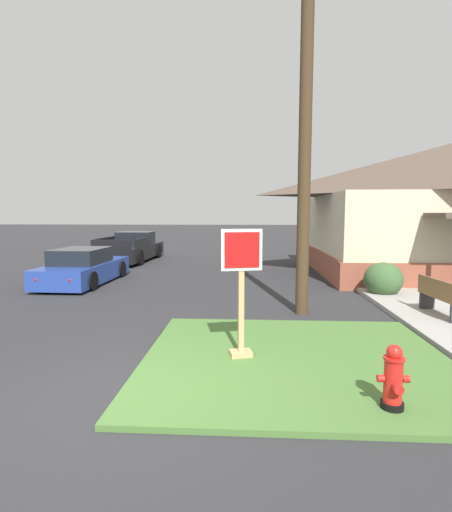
{
  "coord_description": "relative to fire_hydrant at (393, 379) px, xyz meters",
  "views": [
    {
      "loc": [
        1.61,
        -4.88,
        2.46
      ],
      "look_at": [
        1.1,
        3.93,
        1.49
      ],
      "focal_mm": 27.43,
      "sensor_mm": 36.0,
      "label": 1
    }
  ],
  "objects": [
    {
      "name": "manhole_cover",
      "position": [
        -3.22,
        3.07,
        -0.45
      ],
      "size": [
        0.7,
        0.7,
        0.02
      ],
      "primitive_type": "cylinder",
      "color": "black",
      "rests_on": "ground"
    },
    {
      "name": "pickup_truck_black",
      "position": [
        -7.82,
        15.19,
        0.16
      ],
      "size": [
        2.3,
        5.53,
        1.48
      ],
      "color": "black",
      "rests_on": "ground"
    },
    {
      "name": "street_bench",
      "position": [
        2.62,
        4.4,
        0.13
      ],
      "size": [
        0.51,
        1.47,
        0.85
      ],
      "color": "brown",
      "rests_on": "sidewalk_strip"
    },
    {
      "name": "utility_pole",
      "position": [
        -0.46,
        4.84,
        4.2
      ],
      "size": [
        1.57,
        0.3,
        8.98
      ],
      "color": "#42301E",
      "rests_on": "ground"
    },
    {
      "name": "fire_hydrant",
      "position": [
        0.0,
        0.0,
        0.0
      ],
      "size": [
        0.38,
        0.34,
        0.8
      ],
      "color": "black",
      "rests_on": "grass_corner_patch"
    },
    {
      "name": "ground_plane",
      "position": [
        -3.38,
        0.22,
        -0.46
      ],
      "size": [
        160.0,
        160.0,
        0.0
      ],
      "primitive_type": "plane",
      "color": "#2B2B2D"
    },
    {
      "name": "parked_sedan_blue",
      "position": [
        -7.56,
        8.65,
        0.09
      ],
      "size": [
        1.97,
        4.42,
        1.25
      ],
      "color": "#233D93",
      "rests_on": "ground"
    },
    {
      "name": "sidewalk_strip",
      "position": [
        2.75,
        5.4,
        -0.4
      ],
      "size": [
        2.2,
        14.93,
        0.12
      ],
      "primitive_type": "cube",
      "color": "#9E9B93",
      "rests_on": "ground"
    },
    {
      "name": "shrub_by_curb",
      "position": [
        2.22,
        6.99,
        0.05
      ],
      "size": [
        1.11,
        1.11,
        1.02
      ],
      "primitive_type": "ellipsoid",
      "color": "#395930",
      "rests_on": "ground"
    },
    {
      "name": "stop_sign",
      "position": [
        -1.88,
        1.66,
        0.63
      ],
      "size": [
        0.66,
        0.36,
        2.13
      ],
      "color": "tan",
      "rests_on": "grass_corner_patch"
    },
    {
      "name": "grass_corner_patch",
      "position": [
        -0.97,
        1.67,
        -0.42
      ],
      "size": [
        5.04,
        4.51,
        0.08
      ],
      "primitive_type": "cube",
      "color": "#477033",
      "rests_on": "ground"
    }
  ]
}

